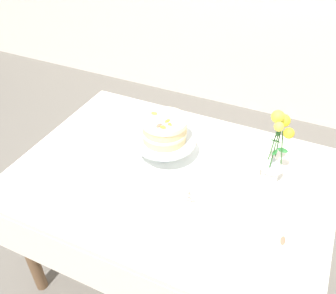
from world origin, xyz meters
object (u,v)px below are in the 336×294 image
(cake_stand, at_px, (165,142))
(layer_cake, at_px, (164,129))
(flower_vase, at_px, (275,153))
(dining_table, at_px, (170,191))
(teacup, at_px, (179,196))

(cake_stand, height_order, layer_cake, layer_cake)
(cake_stand, relative_size, layer_cake, 1.39)
(cake_stand, bearing_deg, flower_vase, 6.75)
(cake_stand, xyz_separation_m, layer_cake, (0.00, -0.00, 0.07))
(dining_table, distance_m, teacup, 0.19)
(layer_cake, bearing_deg, teacup, -53.05)
(dining_table, bearing_deg, layer_cake, 123.98)
(flower_vase, height_order, teacup, flower_vase)
(flower_vase, bearing_deg, cake_stand, -173.25)
(layer_cake, bearing_deg, dining_table, -56.02)
(layer_cake, bearing_deg, flower_vase, 6.76)
(dining_table, relative_size, layer_cake, 6.70)
(layer_cake, relative_size, flower_vase, 0.60)
(layer_cake, xyz_separation_m, flower_vase, (0.49, 0.06, -0.01))
(flower_vase, xyz_separation_m, teacup, (-0.31, -0.29, -0.12))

